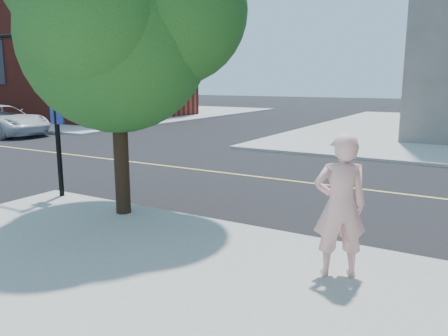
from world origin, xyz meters
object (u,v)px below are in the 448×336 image
Objects in this scene: man_on_phone at (340,206)px; street_tree at (119,14)px; car_a at (0,120)px; signal_pole at (0,59)px.

man_on_phone is 0.33× the size of street_tree.
car_a is at bearing -50.88° from man_on_phone.
street_tree is 17.82m from car_a.
street_tree is (-4.69, 0.77, 3.00)m from man_on_phone.
man_on_phone is 0.36× the size of car_a.
man_on_phone is at bearing -24.03° from signal_pole.
car_a is (-15.78, 7.57, -3.34)m from street_tree.
man_on_phone is at bearing -113.77° from car_a.
man_on_phone is 0.51× the size of signal_pole.
car_a is (-11.45, 7.28, -2.59)m from signal_pole.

